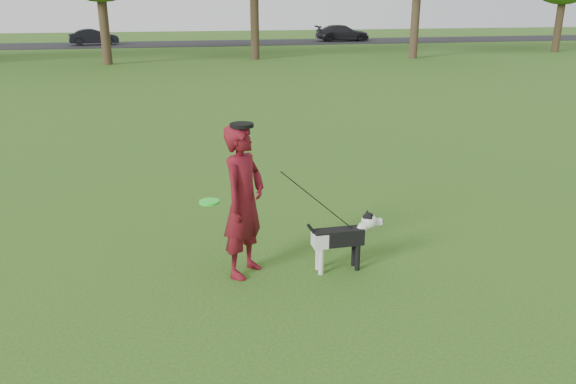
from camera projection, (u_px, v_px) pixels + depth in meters
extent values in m
plane|color=#285116|center=(309.00, 276.00, 6.71)|extent=(120.00, 120.00, 0.00)
cube|color=black|center=(175.00, 44.00, 43.59)|extent=(120.00, 7.00, 0.02)
imported|color=#510B13|center=(244.00, 202.00, 6.50)|extent=(0.76, 0.79, 1.82)
cube|color=black|center=(338.00, 237.00, 6.73)|extent=(0.61, 0.19, 0.20)
cube|color=silver|center=(320.00, 240.00, 6.68)|extent=(0.17, 0.19, 0.18)
cylinder|color=silver|center=(321.00, 261.00, 6.70)|extent=(0.06, 0.06, 0.33)
cylinder|color=silver|center=(318.00, 257.00, 6.82)|extent=(0.06, 0.06, 0.33)
cylinder|color=black|center=(358.00, 258.00, 6.80)|extent=(0.06, 0.06, 0.33)
cylinder|color=black|center=(354.00, 253.00, 6.92)|extent=(0.06, 0.06, 0.33)
cylinder|color=silver|center=(360.00, 231.00, 6.77)|extent=(0.20, 0.12, 0.21)
sphere|color=silver|center=(369.00, 221.00, 6.76)|extent=(0.19, 0.19, 0.19)
sphere|color=black|center=(368.00, 218.00, 6.74)|extent=(0.14, 0.14, 0.14)
cube|color=silver|center=(377.00, 222.00, 6.78)|extent=(0.12, 0.07, 0.07)
sphere|color=black|center=(382.00, 221.00, 6.80)|extent=(0.04, 0.04, 0.04)
cone|color=black|center=(370.00, 215.00, 6.68)|extent=(0.07, 0.07, 0.08)
cone|color=black|center=(367.00, 213.00, 6.77)|extent=(0.07, 0.07, 0.08)
cylinder|color=black|center=(315.00, 234.00, 6.64)|extent=(0.21, 0.04, 0.28)
cylinder|color=black|center=(355.00, 231.00, 6.75)|extent=(0.13, 0.13, 0.02)
imported|color=black|center=(94.00, 37.00, 42.12)|extent=(3.70, 1.75, 1.17)
imported|color=black|center=(342.00, 33.00, 46.32)|extent=(4.57, 2.15, 1.29)
cylinder|color=#20FD2F|center=(209.00, 202.00, 6.34)|extent=(0.23, 0.23, 0.02)
cylinder|color=black|center=(242.00, 125.00, 6.21)|extent=(0.27, 0.27, 0.04)
cylinder|color=#38281C|center=(104.00, 23.00, 28.69)|extent=(0.48, 0.48, 4.20)
cylinder|color=#38281C|center=(254.00, 13.00, 31.20)|extent=(0.48, 0.48, 5.04)
cylinder|color=#38281C|center=(416.00, 15.00, 31.78)|extent=(0.48, 0.48, 4.83)
cylinder|color=#38281C|center=(559.00, 20.00, 36.12)|extent=(0.48, 0.48, 3.99)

